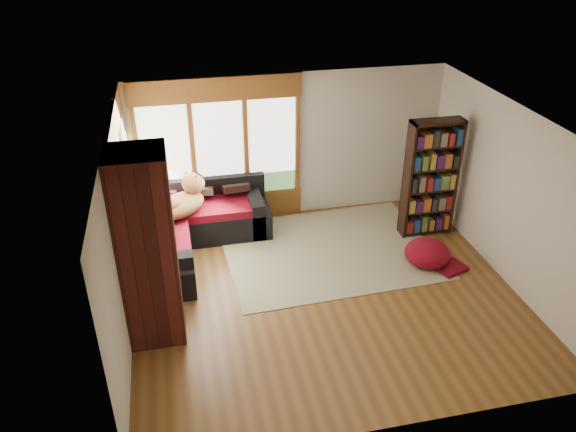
{
  "coord_description": "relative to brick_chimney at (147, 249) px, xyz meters",
  "views": [
    {
      "loc": [
        -1.94,
        -6.38,
        5.03
      ],
      "look_at": [
        -0.4,
        0.71,
        0.95
      ],
      "focal_mm": 35.0,
      "sensor_mm": 36.0,
      "label": 1
    }
  ],
  "objects": [
    {
      "name": "sectional_sofa",
      "position": [
        0.45,
        2.05,
        -1.0
      ],
      "size": [
        2.2,
        2.2,
        0.8
      ],
      "rotation": [
        0.0,
        0.0,
        -0.03
      ],
      "color": "black",
      "rests_on": "ground"
    },
    {
      "name": "brick_chimney",
      "position": [
        0.0,
        0.0,
        0.0
      ],
      "size": [
        0.7,
        0.7,
        2.6
      ],
      "primitive_type": "cube",
      "color": "#471914",
      "rests_on": "ground"
    },
    {
      "name": "floor",
      "position": [
        2.4,
        0.35,
        -1.3
      ],
      "size": [
        5.5,
        5.5,
        0.0
      ],
      "primitive_type": "plane",
      "color": "brown",
      "rests_on": "ground"
    },
    {
      "name": "dog_brindle",
      "position": [
        0.07,
        1.49,
        -0.56
      ],
      "size": [
        0.57,
        0.8,
        0.4
      ],
      "rotation": [
        0.0,
        0.0,
        1.76
      ],
      "color": "black",
      "rests_on": "sectional_sofa"
    },
    {
      "name": "pouf",
      "position": [
        4.18,
        0.74,
        -1.09
      ],
      "size": [
        0.81,
        0.81,
        0.39
      ],
      "primitive_type": "ellipsoid",
      "rotation": [
        0.0,
        0.0,
        0.14
      ],
      "color": "maroon",
      "rests_on": "area_rug"
    },
    {
      "name": "roller_blind",
      "position": [
        -0.29,
        2.38,
        0.45
      ],
      "size": [
        0.03,
        0.72,
        0.9
      ],
      "primitive_type": "cube",
      "color": "#6D8159",
      "rests_on": "wall_left"
    },
    {
      "name": "throw_pillows",
      "position": [
        0.48,
        2.2,
        -0.53
      ],
      "size": [
        1.98,
        1.68,
        0.45
      ],
      "color": "black",
      "rests_on": "sectional_sofa"
    },
    {
      "name": "wall_back",
      "position": [
        2.4,
        2.85,
        0.0
      ],
      "size": [
        5.5,
        0.04,
        2.6
      ],
      "primitive_type": "cube",
      "color": "silver",
      "rests_on": "ground"
    },
    {
      "name": "wall_right",
      "position": [
        5.15,
        0.35,
        0.0
      ],
      "size": [
        0.04,
        5.0,
        2.6
      ],
      "primitive_type": "cube",
      "color": "silver",
      "rests_on": "ground"
    },
    {
      "name": "windows_back",
      "position": [
        1.2,
        2.82,
        0.05
      ],
      "size": [
        2.82,
        0.1,
        1.9
      ],
      "color": "brown",
      "rests_on": "wall_back"
    },
    {
      "name": "ceiling",
      "position": [
        2.4,
        0.35,
        1.3
      ],
      "size": [
        5.5,
        5.5,
        0.0
      ],
      "primitive_type": "plane",
      "color": "white"
    },
    {
      "name": "area_rug",
      "position": [
        2.77,
        1.43,
        -1.29
      ],
      "size": [
        3.47,
        2.71,
        0.01
      ],
      "primitive_type": "cube",
      "rotation": [
        0.0,
        0.0,
        0.04
      ],
      "color": "beige",
      "rests_on": "ground"
    },
    {
      "name": "wall_left",
      "position": [
        -0.35,
        0.35,
        0.0
      ],
      "size": [
        0.04,
        5.0,
        2.6
      ],
      "primitive_type": "cube",
      "color": "silver",
      "rests_on": "ground"
    },
    {
      "name": "dog_tan",
      "position": [
        0.5,
        2.16,
        -0.49
      ],
      "size": [
        1.09,
        1.07,
        0.54
      ],
      "rotation": [
        0.0,
        0.0,
        0.74
      ],
      "color": "brown",
      "rests_on": "sectional_sofa"
    },
    {
      "name": "wall_front",
      "position": [
        2.4,
        -2.15,
        0.0
      ],
      "size": [
        5.5,
        0.04,
        2.6
      ],
      "primitive_type": "cube",
      "color": "silver",
      "rests_on": "ground"
    },
    {
      "name": "windows_left",
      "position": [
        -0.32,
        1.55,
        0.05
      ],
      "size": [
        0.1,
        2.62,
        1.9
      ],
      "color": "brown",
      "rests_on": "wall_left"
    },
    {
      "name": "bookshelf",
      "position": [
        4.54,
        1.66,
        -0.28
      ],
      "size": [
        0.87,
        0.29,
        2.04
      ],
      "color": "black",
      "rests_on": "ground"
    }
  ]
}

